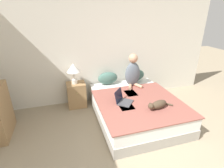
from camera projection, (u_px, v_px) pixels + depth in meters
name	position (u px, v px, depth m)	size (l,w,h in m)	color
wall_back	(103.00, 50.00, 4.16)	(5.69, 0.05, 2.55)	beige
bed	(135.00, 108.00, 3.72)	(1.65, 2.04, 0.47)	#9E998E
pillow_near	(108.00, 78.00, 4.25)	(0.49, 0.23, 0.30)	#42665B
pillow_far	(135.00, 75.00, 4.44)	(0.49, 0.23, 0.30)	#42665B
person_sitting	(133.00, 72.00, 4.08)	(0.37, 0.36, 0.78)	slate
cat_tabby	(158.00, 105.00, 3.21)	(0.55, 0.26, 0.17)	#473828
laptop_open	(123.00, 100.00, 3.42)	(0.43, 0.43, 0.26)	#424247
nightstand	(77.00, 95.00, 4.13)	(0.42, 0.37, 0.59)	#937047
table_lamp	(73.00, 69.00, 3.87)	(0.30, 0.30, 0.48)	beige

